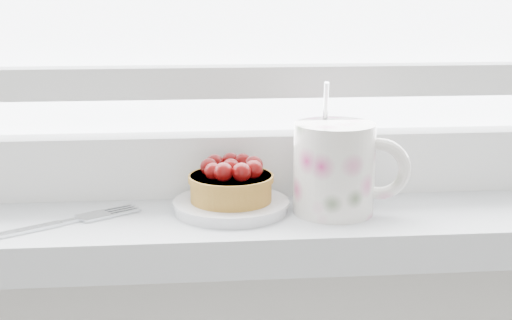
{
  "coord_description": "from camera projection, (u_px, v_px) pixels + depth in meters",
  "views": [
    {
      "loc": [
        -0.06,
        1.17,
        1.17
      ],
      "look_at": [
        0.0,
        1.88,
        1.0
      ],
      "focal_mm": 50.0,
      "sensor_mm": 36.0,
      "label": 1
    }
  ],
  "objects": [
    {
      "name": "fork",
      "position": [
        44.0,
        227.0,
        0.71
      ],
      "size": [
        0.18,
        0.13,
        0.0
      ],
      "color": "silver",
      "rests_on": "windowsill"
    },
    {
      "name": "saucer",
      "position": [
        231.0,
        206.0,
        0.76
      ],
      "size": [
        0.12,
        0.12,
        0.01
      ],
      "primitive_type": "cylinder",
      "color": "silver",
      "rests_on": "windowsill"
    },
    {
      "name": "raspberry_tart",
      "position": [
        231.0,
        182.0,
        0.76
      ],
      "size": [
        0.09,
        0.09,
        0.05
      ],
      "color": "#946420",
      "rests_on": "saucer"
    },
    {
      "name": "floral_mug",
      "position": [
        337.0,
        167.0,
        0.75
      ],
      "size": [
        0.13,
        0.11,
        0.14
      ],
      "color": "silver",
      "rests_on": "windowsill"
    }
  ]
}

